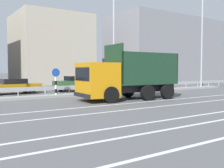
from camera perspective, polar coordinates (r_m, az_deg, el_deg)
name	(u,v)px	position (r m, az deg, el deg)	size (l,w,h in m)	color
ground_plane	(111,97)	(20.32, -0.31, -2.77)	(320.00, 320.00, 0.00)	#565659
lane_strip_0	(146,102)	(17.15, 7.42, -3.86)	(58.24, 0.16, 0.01)	silver
lane_strip_1	(170,105)	(15.67, 12.44, -4.57)	(58.24, 0.16, 0.01)	silver
lane_strip_2	(217,113)	(13.74, 21.82, -5.78)	(58.24, 0.16, 0.01)	silver
median_island	(97,94)	(22.05, -3.27, -2.08)	(32.03, 1.10, 0.18)	gray
median_guardrail	(91,87)	(22.92, -4.61, -0.69)	(58.24, 0.09, 0.78)	#9EA0A5
dump_truck	(118,81)	(17.92, 1.24, 0.73)	(7.37, 3.12, 3.79)	orange
median_road_sign	(56,82)	(20.37, -12.13, 0.47)	(0.70, 0.16, 2.23)	white
street_lamp_2	(115,29)	(23.14, 0.67, 11.91)	(0.71, 2.67, 10.15)	#ADADB2
street_lamp_3	(203,35)	(31.10, 19.23, 10.12)	(0.71, 2.41, 10.90)	#ADADB2
parked_car_3	(12,86)	(24.07, -20.95, -0.42)	(4.84, 2.18, 1.32)	#B27A14
parked_car_4	(77,83)	(25.86, -7.67, 0.14)	(4.49, 1.82, 1.48)	#335B33
parked_car_5	(115,83)	(28.43, 0.75, 0.27)	(3.88, 1.80, 1.35)	#B27A14
background_building_1	(50,50)	(41.87, -13.25, 7.24)	(10.38, 10.42, 10.35)	#B7AD99
background_building_2	(168,50)	(51.87, 12.08, 7.15)	(23.16, 10.63, 11.64)	gray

